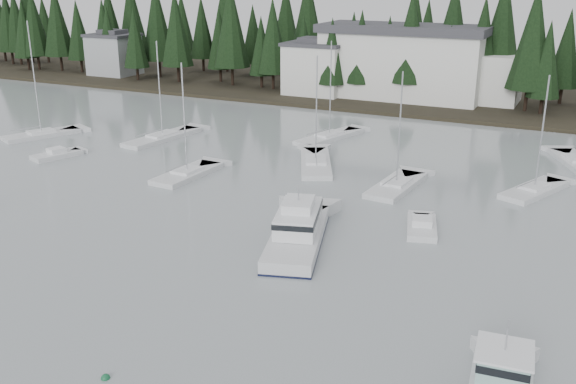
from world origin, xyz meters
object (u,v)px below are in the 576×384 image
at_px(sailboat_2, 329,138).
at_px(runabout_0, 57,156).
at_px(sailboat_0, 187,176).
at_px(sailboat_1, 163,139).
at_px(runabout_1, 422,229).
at_px(cabin_cruiser_center, 298,233).
at_px(sailboat_5, 534,192).
at_px(house_west, 316,67).
at_px(house_far_west, 114,53).
at_px(sailboat_8, 576,163).
at_px(sailboat_9, 316,165).
at_px(sailboat_6, 396,187).
at_px(sailboat_7, 42,136).
at_px(harbor_inn, 416,63).

distance_m(sailboat_2, runabout_0, 30.81).
relative_size(sailboat_0, runabout_0, 2.07).
height_order(sailboat_1, sailboat_2, sailboat_2).
bearing_deg(runabout_0, sailboat_2, -30.67).
bearing_deg(sailboat_1, sailboat_0, -127.73).
bearing_deg(runabout_1, cabin_cruiser_center, 114.20).
xyz_separation_m(sailboat_0, sailboat_2, (6.86, 19.68, -0.00)).
bearing_deg(sailboat_5, runabout_1, 175.17).
bearing_deg(sailboat_0, cabin_cruiser_center, -117.86).
xyz_separation_m(house_west, house_far_west, (-42.00, 2.00, -0.25)).
bearing_deg(sailboat_8, sailboat_9, 92.57).
xyz_separation_m(sailboat_0, sailboat_8, (33.91, 21.07, -0.00)).
bearing_deg(cabin_cruiser_center, sailboat_1, 36.23).
bearing_deg(sailboat_5, sailboat_6, 132.37).
bearing_deg(sailboat_7, sailboat_0, -79.36).
distance_m(cabin_cruiser_center, sailboat_5, 24.28).
height_order(sailboat_1, sailboat_7, sailboat_7).
bearing_deg(sailboat_6, sailboat_8, -37.79).
bearing_deg(house_west, sailboat_0, -82.94).
bearing_deg(harbor_inn, sailboat_8, -47.04).
relative_size(harbor_inn, sailboat_7, 2.09).
bearing_deg(sailboat_9, runabout_0, 84.66).
relative_size(sailboat_0, sailboat_7, 0.81).
bearing_deg(sailboat_1, runabout_0, 161.19).
height_order(house_west, sailboat_2, sailboat_2).
relative_size(sailboat_1, runabout_1, 2.21).
distance_m(sailboat_1, sailboat_5, 41.92).
height_order(house_far_west, sailboat_8, sailboat_8).
height_order(sailboat_2, runabout_0, sailboat_2).
bearing_deg(sailboat_8, harbor_inn, 18.68).
xyz_separation_m(sailboat_2, sailboat_8, (27.06, 1.39, 0.00)).
bearing_deg(runabout_0, sailboat_8, -48.38).
height_order(harbor_inn, cabin_cruiser_center, harbor_inn).
xyz_separation_m(harbor_inn, sailboat_7, (-34.50, -41.60, -5.70)).
xyz_separation_m(sailboat_6, sailboat_9, (-9.61, 3.48, -0.00)).
xyz_separation_m(cabin_cruiser_center, sailboat_1, (-27.43, 20.79, -0.68)).
distance_m(harbor_inn, cabin_cruiser_center, 57.74).
bearing_deg(sailboat_5, cabin_cruiser_center, 166.01).
height_order(harbor_inn, sailboat_0, harbor_inn).
xyz_separation_m(sailboat_9, runabout_0, (-26.21, -9.36, 0.08)).
height_order(harbor_inn, runabout_0, harbor_inn).
xyz_separation_m(sailboat_2, runabout_0, (-23.29, -20.17, 0.07)).
bearing_deg(house_far_west, sailboat_6, -31.18).
bearing_deg(sailboat_0, sailboat_8, -54.97).
xyz_separation_m(house_far_west, harbor_inn, (57.04, 1.34, 1.37)).
height_order(house_west, sailboat_9, sailboat_9).
distance_m(house_west, sailboat_7, 43.16).
xyz_separation_m(sailboat_8, runabout_0, (-50.34, -21.57, 0.07)).
relative_size(sailboat_6, sailboat_8, 0.93).
distance_m(cabin_cruiser_center, sailboat_7, 44.22).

